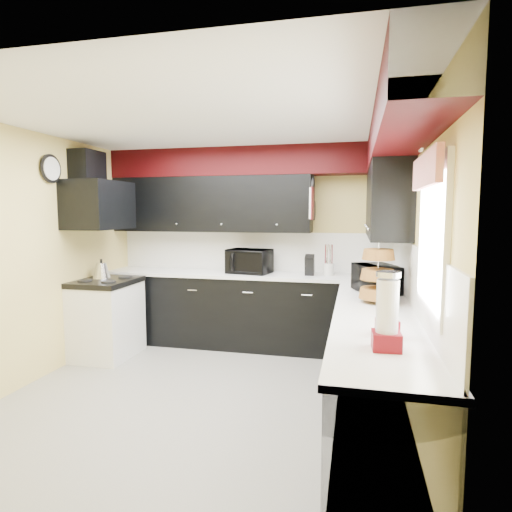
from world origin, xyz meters
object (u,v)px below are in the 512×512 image
(utensil_crock, at_px, (328,269))
(knife_block, at_px, (310,265))
(toaster_oven, at_px, (249,261))
(microwave, at_px, (377,279))
(kettle, at_px, (101,270))

(utensil_crock, bearing_deg, knife_block, -163.90)
(toaster_oven, height_order, knife_block, toaster_oven)
(toaster_oven, height_order, utensil_crock, toaster_oven)
(toaster_oven, distance_m, microwave, 1.80)
(microwave, bearing_deg, utensil_crock, 4.14)
(toaster_oven, bearing_deg, utensil_crock, 12.56)
(toaster_oven, relative_size, utensil_crock, 3.59)
(microwave, relative_size, utensil_crock, 3.33)
(knife_block, distance_m, kettle, 2.49)
(utensil_crock, distance_m, knife_block, 0.24)
(microwave, relative_size, knife_block, 1.99)
(toaster_oven, relative_size, knife_block, 2.15)
(toaster_oven, height_order, kettle, toaster_oven)
(knife_block, bearing_deg, kettle, -166.83)
(microwave, xyz_separation_m, knife_block, (-0.74, 0.97, -0.01))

